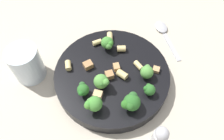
{
  "coord_description": "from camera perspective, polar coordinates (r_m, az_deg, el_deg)",
  "views": [
    {
      "loc": [
        -0.27,
        -0.13,
        0.49
      ],
      "look_at": [
        0.0,
        0.0,
        0.05
      ],
      "focal_mm": 35.0,
      "sensor_mm": 36.0,
      "label": 1
    }
  ],
  "objects": [
    {
      "name": "chicken_chunk_2",
      "position": [
        0.53,
        -0.85,
        -1.23
      ],
      "size": [
        0.03,
        0.03,
        0.02
      ],
      "primitive_type": "cube",
      "rotation": [
        0.0,
        0.0,
        2.33
      ],
      "color": "#A87A4C",
      "rests_on": "pasta_bowl"
    },
    {
      "name": "broccoli_floret_3",
      "position": [
        0.57,
        -1.15,
        7.0
      ],
      "size": [
        0.03,
        0.03,
        0.04
      ],
      "color": "#9EC175",
      "rests_on": "pasta_bowl"
    },
    {
      "name": "chicken_chunk_3",
      "position": [
        0.51,
        -3.89,
        -6.37
      ],
      "size": [
        0.02,
        0.02,
        0.02
      ],
      "primitive_type": "cube",
      "rotation": [
        0.0,
        0.0,
        1.75
      ],
      "color": "tan",
      "rests_on": "pasta_bowl"
    },
    {
      "name": "chicken_chunk_0",
      "position": [
        0.55,
        -6.26,
        1.31
      ],
      "size": [
        0.03,
        0.03,
        0.02
      ],
      "primitive_type": "cube",
      "rotation": [
        0.0,
        0.0,
        2.56
      ],
      "color": "#A87A4C",
      "rests_on": "pasta_bowl"
    },
    {
      "name": "pasta_bowl",
      "position": [
        0.56,
        0.0,
        -1.42
      ],
      "size": [
        0.29,
        0.29,
        0.04
      ],
      "color": "black",
      "rests_on": "ground_plane"
    },
    {
      "name": "drinking_glass",
      "position": [
        0.59,
        -21.28,
        1.19
      ],
      "size": [
        0.08,
        0.08,
        0.09
      ],
      "color": "silver",
      "rests_on": "ground_plane"
    },
    {
      "name": "broccoli_floret_6",
      "position": [
        0.48,
        -4.94,
        -8.81
      ],
      "size": [
        0.04,
        0.04,
        0.04
      ],
      "color": "#9EC175",
      "rests_on": "pasta_bowl"
    },
    {
      "name": "broccoli_floret_4",
      "position": [
        0.53,
        9.06,
        -0.42
      ],
      "size": [
        0.03,
        0.03,
        0.04
      ],
      "color": "#93B766",
      "rests_on": "pasta_bowl"
    },
    {
      "name": "rigatoni_1",
      "position": [
        0.55,
        6.92,
        1.22
      ],
      "size": [
        0.02,
        0.03,
        0.01
      ],
      "primitive_type": "cylinder",
      "rotation": [
        1.57,
        0.0,
        2.64
      ],
      "color": "#E0C67F",
      "rests_on": "pasta_bowl"
    },
    {
      "name": "chicken_chunk_4",
      "position": [
        0.55,
        1.16,
        0.73
      ],
      "size": [
        0.02,
        0.02,
        0.01
      ],
      "primitive_type": "cube",
      "rotation": [
        0.0,
        0.0,
        0.67
      ],
      "color": "tan",
      "rests_on": "pasta_bowl"
    },
    {
      "name": "broccoli_floret_1",
      "position": [
        0.5,
        -7.64,
        -5.01
      ],
      "size": [
        0.03,
        0.03,
        0.04
      ],
      "color": "#9EC175",
      "rests_on": "pasta_bowl"
    },
    {
      "name": "rigatoni_5",
      "position": [
        0.53,
        2.49,
        -1.5
      ],
      "size": [
        0.02,
        0.03,
        0.02
      ],
      "primitive_type": "cylinder",
      "rotation": [
        1.57,
        0.0,
        2.94
      ],
      "color": "#E0C67F",
      "rests_on": "pasta_bowl"
    },
    {
      "name": "broccoli_floret_2",
      "position": [
        0.5,
        -2.75,
        -3.06
      ],
      "size": [
        0.03,
        0.04,
        0.04
      ],
      "color": "#9EC175",
      "rests_on": "pasta_bowl"
    },
    {
      "name": "spoon",
      "position": [
        0.69,
        13.37,
        9.68
      ],
      "size": [
        0.13,
        0.12,
        0.01
      ],
      "color": "#B2B2B7",
      "rests_on": "ground_plane"
    },
    {
      "name": "broccoli_floret_5",
      "position": [
        0.48,
        5.04,
        -8.4
      ],
      "size": [
        0.04,
        0.04,
        0.04
      ],
      "color": "#93B766",
      "rests_on": "pasta_bowl"
    },
    {
      "name": "rigatoni_2",
      "position": [
        0.58,
        2.44,
        5.61
      ],
      "size": [
        0.02,
        0.03,
        0.02
      ],
      "primitive_type": "cylinder",
      "rotation": [
        1.57,
        0.0,
        0.48
      ],
      "color": "#E0C67F",
      "rests_on": "pasta_bowl"
    },
    {
      "name": "ground_plane",
      "position": [
        0.58,
        0.0,
        -2.54
      ],
      "size": [
        2.0,
        2.0,
        0.0
      ],
      "primitive_type": "plane",
      "color": "#BCB29E"
    },
    {
      "name": "chicken_chunk_1",
      "position": [
        0.56,
        11.44,
        0.11
      ],
      "size": [
        0.02,
        0.02,
        0.01
      ],
      "primitive_type": "cube",
      "rotation": [
        0.0,
        0.0,
        1.7
      ],
      "color": "tan",
      "rests_on": "pasta_bowl"
    },
    {
      "name": "pepper_shaker",
      "position": [
        0.48,
        12.32,
        -16.9
      ],
      "size": [
        0.03,
        0.03,
        0.08
      ],
      "color": "silver",
      "rests_on": "ground_plane"
    },
    {
      "name": "rigatoni_3",
      "position": [
        0.6,
        -3.93,
        7.23
      ],
      "size": [
        0.03,
        0.03,
        0.01
      ],
      "primitive_type": "cylinder",
      "rotation": [
        1.57,
        0.0,
        0.88
      ],
      "color": "#E0C67F",
      "rests_on": "pasta_bowl"
    },
    {
      "name": "broccoli_floret_0",
      "position": [
        0.51,
        9.71,
        -5.05
      ],
      "size": [
        0.03,
        0.03,
        0.03
      ],
      "color": "#93B766",
      "rests_on": "pasta_bowl"
    },
    {
      "name": "rigatoni_0",
      "position": [
        0.61,
        -0.59,
        8.5
      ],
      "size": [
        0.03,
        0.03,
        0.02
      ],
      "primitive_type": "cylinder",
      "rotation": [
        1.57,
        0.0,
        2.05
      ],
      "color": "#E0C67F",
      "rests_on": "pasta_bowl"
    },
    {
      "name": "rigatoni_4",
      "position": [
        0.56,
        -11.38,
        1.18
      ],
      "size": [
        0.03,
        0.03,
        0.01
      ],
      "primitive_type": "cylinder",
      "rotation": [
        1.57,
        0.0,
        2.22
      ],
      "color": "#E0C67F",
      "rests_on": "pasta_bowl"
    }
  ]
}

